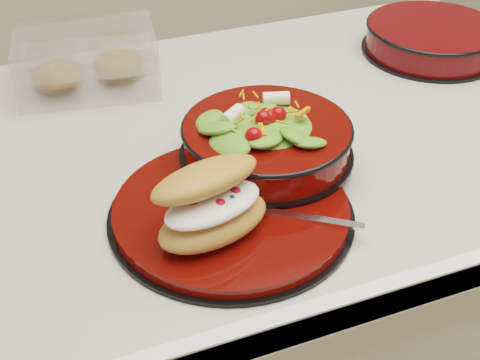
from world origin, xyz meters
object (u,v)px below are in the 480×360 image
object	(u,v)px
croissant	(211,203)
extra_bowl	(432,37)
pastry_box	(87,61)
dinner_plate	(232,211)
salad_bowl	(267,133)
island_counter	(231,334)
fork	(298,216)

from	to	relation	value
croissant	extra_bowl	distance (m)	0.66
pastry_box	dinner_plate	bearing A→B (deg)	-67.49
salad_bowl	extra_bowl	distance (m)	0.49
island_counter	croissant	distance (m)	0.56
dinner_plate	fork	distance (m)	0.09
croissant	extra_bowl	bearing A→B (deg)	17.53
island_counter	salad_bowl	xyz separation A→B (m)	(0.02, -0.10, 0.50)
croissant	pastry_box	world-z (taller)	croissant
dinner_plate	pastry_box	distance (m)	0.43
dinner_plate	island_counter	bearing A→B (deg)	70.39
island_counter	fork	distance (m)	0.52
salad_bowl	croissant	distance (m)	0.18
salad_bowl	pastry_box	bearing A→B (deg)	118.30
dinner_plate	croissant	bearing A→B (deg)	-136.33
dinner_plate	salad_bowl	xyz separation A→B (m)	(0.08, 0.09, 0.05)
island_counter	pastry_box	world-z (taller)	pastry_box
island_counter	extra_bowl	xyz separation A→B (m)	(0.45, 0.14, 0.48)
fork	extra_bowl	world-z (taller)	extra_bowl
croissant	fork	xyz separation A→B (m)	(0.11, -0.01, -0.04)
fork	island_counter	bearing A→B (deg)	36.53
island_counter	dinner_plate	distance (m)	0.49
croissant	pastry_box	size ratio (longest dim) A/B	0.64
pastry_box	extra_bowl	size ratio (longest dim) A/B	0.99
salad_bowl	fork	distance (m)	0.14
dinner_plate	croissant	world-z (taller)	croissant
croissant	island_counter	bearing A→B (deg)	49.46
dinner_plate	extra_bowl	world-z (taller)	extra_bowl
croissant	pastry_box	xyz separation A→B (m)	(-0.06, 0.46, -0.02)
salad_bowl	croissant	world-z (taller)	salad_bowl
salad_bowl	croissant	size ratio (longest dim) A/B	1.51
dinner_plate	fork	bearing A→B (deg)	-38.33
croissant	extra_bowl	size ratio (longest dim) A/B	0.63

